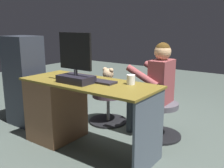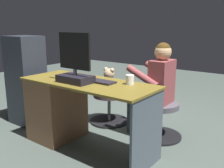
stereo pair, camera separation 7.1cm
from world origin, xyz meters
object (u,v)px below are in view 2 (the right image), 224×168
(teddy_bear, at_px, (110,81))
(visitor_chair, at_px, (160,117))
(keyboard, at_px, (96,81))
(tv_remote, at_px, (65,77))
(monitor, at_px, (75,68))
(office_chair_teddy, at_px, (109,105))
(desk, at_px, (62,107))
(person, at_px, (156,83))
(cup, at_px, (130,80))
(computer_mouse, at_px, (77,76))

(teddy_bear, xyz_separation_m, visitor_chair, (-0.77, 0.03, -0.33))
(keyboard, height_order, tv_remote, keyboard)
(monitor, distance_m, visitor_chair, 1.18)
(tv_remote, xyz_separation_m, office_chair_teddy, (-0.02, -0.76, -0.50))
(office_chair_teddy, distance_m, visitor_chair, 0.77)
(desk, height_order, keyboard, keyboard)
(teddy_bear, distance_m, person, 0.70)
(keyboard, bearing_deg, desk, 5.89)
(tv_remote, height_order, teddy_bear, same)
(monitor, xyz_separation_m, cup, (-0.48, -0.26, -0.10))
(monitor, xyz_separation_m, visitor_chair, (-0.54, -0.83, -0.65))
(teddy_bear, bearing_deg, office_chair_teddy, 90.00)
(office_chair_teddy, bearing_deg, tv_remote, 88.75)
(cup, distance_m, visitor_chair, 0.79)
(keyboard, xyz_separation_m, computer_mouse, (0.31, -0.03, 0.01))
(office_chair_teddy, bearing_deg, desk, 82.20)
(monitor, bearing_deg, teddy_bear, -75.07)
(monitor, height_order, keyboard, monitor)
(monitor, xyz_separation_m, computer_mouse, (0.16, -0.18, -0.13))
(computer_mouse, height_order, teddy_bear, computer_mouse)
(computer_mouse, relative_size, cup, 1.01)
(keyboard, height_order, computer_mouse, computer_mouse)
(tv_remote, xyz_separation_m, person, (-0.71, -0.75, -0.10))
(desk, bearing_deg, tv_remote, 163.69)
(desk, height_order, tv_remote, tv_remote)
(teddy_bear, relative_size, person, 0.30)
(monitor, relative_size, teddy_bear, 1.48)
(teddy_bear, relative_size, visitor_chair, 0.65)
(computer_mouse, relative_size, visitor_chair, 0.18)
(desk, xyz_separation_m, office_chair_teddy, (-0.10, -0.74, -0.15))
(desk, xyz_separation_m, keyboard, (-0.48, -0.05, 0.36))
(computer_mouse, bearing_deg, desk, 24.77)
(teddy_bear, bearing_deg, cup, 140.18)
(keyboard, relative_size, computer_mouse, 4.38)
(desk, distance_m, person, 1.11)
(desk, relative_size, person, 1.32)
(monitor, height_order, tv_remote, monitor)
(cup, distance_m, person, 0.59)
(cup, bearing_deg, teddy_bear, -39.82)
(monitor, xyz_separation_m, tv_remote, (0.24, -0.08, -0.14))
(tv_remote, bearing_deg, keyboard, 173.26)
(monitor, height_order, teddy_bear, monitor)
(computer_mouse, bearing_deg, office_chair_teddy, -84.11)
(tv_remote, distance_m, person, 1.04)
(computer_mouse, xyz_separation_m, office_chair_teddy, (0.07, -0.66, -0.51))
(tv_remote, bearing_deg, office_chair_teddy, -108.68)
(keyboard, distance_m, office_chair_teddy, 0.93)
(cup, xyz_separation_m, person, (0.02, -0.57, -0.13))
(teddy_bear, bearing_deg, monitor, 104.93)
(cup, distance_m, office_chair_teddy, 1.07)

